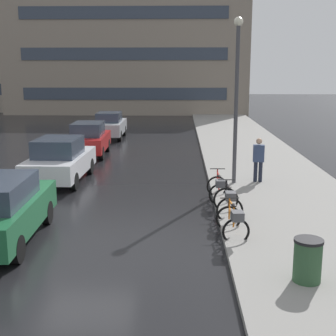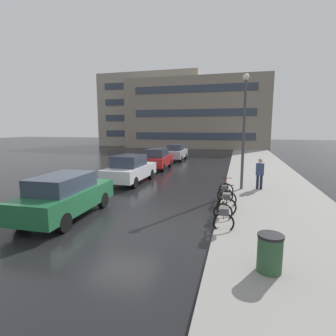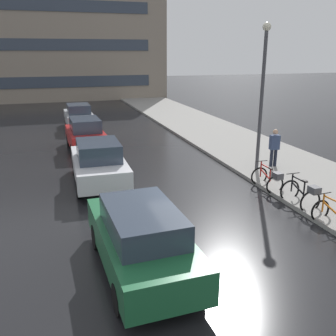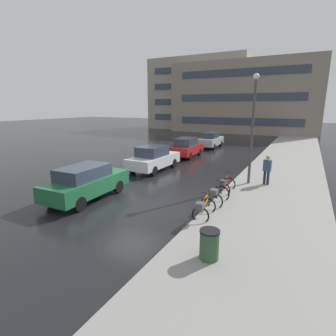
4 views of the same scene
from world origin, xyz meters
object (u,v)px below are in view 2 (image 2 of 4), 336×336
Objects in this scene: bicycle_nearest at (223,215)px; trash_bin at (270,256)px; car_silver at (176,152)px; car_white at (130,169)px; car_red at (157,159)px; bicycle_second at (227,201)px; car_green at (65,195)px; streetlamp at (244,124)px; bicycle_third at (225,191)px; pedestrian at (260,173)px.

bicycle_nearest is 2.86m from trash_bin.
car_silver is (-5.74, 17.50, 0.33)m from bicycle_nearest.
car_red is at bearing 89.67° from car_white.
car_green is at bearing -161.38° from bicycle_second.
car_green is at bearing -137.76° from streetlamp.
car_white reaches higher than car_green.
car_silver reaches higher than bicycle_third.
bicycle_second is 6.16m from car_green.
streetlamp reaches higher than car_silver.
car_white is at bearing 143.33° from bicycle_second.
car_silver is at bearing 108.90° from trash_bin.
car_green is at bearing -88.87° from car_white.
bicycle_second is 7.43m from car_white.
trash_bin is at bearing -18.40° from car_green.
car_green is 1.09× the size of car_silver.
car_white is at bearing 175.04° from streetlamp.
trash_bin is (6.89, -20.12, -0.31)m from car_silver.
bicycle_nearest is 1.66m from bicycle_second.
car_white is 7.45m from pedestrian.
trash_bin is at bearing -75.36° from bicycle_second.
car_silver is 4.06× the size of trash_bin.
streetlamp reaches higher than pedestrian.
car_silver is at bearing 121.58° from pedestrian.
car_silver is (-5.64, 14.10, 0.34)m from bicycle_third.
car_red reaches higher than bicycle_nearest.
pedestrian is (7.26, -11.81, 0.18)m from car_silver.
bicycle_nearest is 0.32× the size of car_white.
streetlamp is (0.63, 5.52, 3.05)m from bicycle_nearest.
bicycle_nearest is at bearing -91.28° from bicycle_second.
bicycle_nearest is 0.79× the size of pedestrian.
streetlamp is at bearing -169.05° from pedestrian.
bicycle_third is at bearing 94.35° from bicycle_second.
trash_bin is at bearing -71.10° from car_silver.
bicycle_nearest is 0.34× the size of car_silver.
bicycle_second is 1.01× the size of bicycle_third.
car_green is 2.52× the size of pedestrian.
car_green is 1.02× the size of car_white.
car_white is (-0.13, 6.39, -0.00)m from car_green.
bicycle_nearest is at bearing -104.99° from pedestrian.
car_green is 9.08m from streetlamp.
car_red is 5.93m from car_silver.
car_red is 9.29m from streetlamp.
trash_bin is (7.04, -14.19, -0.33)m from car_red.
car_green is at bearing 161.60° from trash_bin.
car_white is at bearing -90.89° from car_silver.
car_silver is at bearing 110.02° from bicycle_second.
bicycle_third is at bearing -24.72° from car_white.
bicycle_nearest is at bearing 113.79° from trash_bin.
trash_bin is (1.15, -2.62, 0.02)m from bicycle_nearest.
bicycle_nearest is at bearing 3.04° from car_green.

